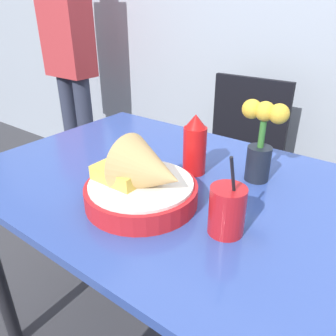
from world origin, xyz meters
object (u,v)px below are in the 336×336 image
Objects in this scene: food_basket at (144,183)px; person_standing at (69,50)px; flower_vase at (261,139)px; chair_far_window at (238,154)px; ketchup_bottle at (195,145)px; drink_cup at (227,212)px.

food_basket is 0.17× the size of person_standing.
flower_vase is (0.17, 0.30, 0.06)m from food_basket.
chair_far_window is 5.03× the size of ketchup_bottle.
ketchup_bottle is 0.30m from drink_cup.
chair_far_window is 1.02m from drink_cup.
person_standing is at bearing 147.88° from food_basket.
person_standing reaches higher than ketchup_bottle.
chair_far_window is at bearing 100.08° from food_basket.
food_basket reaches higher than chair_far_window.
flower_vase is 0.14× the size of person_standing.
food_basket is 1.44× the size of drink_cup.
person_standing is at bearing 155.30° from ketchup_bottle.
person_standing is (-1.35, 0.85, 0.14)m from food_basket.
flower_vase is at bearing -19.93° from person_standing.
ketchup_bottle reaches higher than chair_far_window.
chair_far_window is 0.79m from ketchup_bottle.
flower_vase is (-0.04, 0.27, 0.07)m from drink_cup.
person_standing reaches higher than flower_vase.
person_standing is (-1.52, 0.55, 0.07)m from flower_vase.
ketchup_bottle is 0.79× the size of flower_vase.
drink_cup is (0.22, 0.02, -0.01)m from food_basket.
food_basket is 0.22m from drink_cup.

